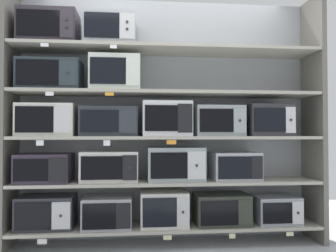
{
  "coord_description": "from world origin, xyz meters",
  "views": [
    {
      "loc": [
        -0.33,
        -3.38,
        1.08
      ],
      "look_at": [
        0.0,
        0.0,
        1.16
      ],
      "focal_mm": 36.92,
      "sensor_mm": 36.0,
      "label": 1
    }
  ],
  "objects": [
    {
      "name": "shelf_4",
      "position": [
        0.0,
        0.0,
        1.91
      ],
      "size": [
        2.95,
        0.45,
        0.03
      ],
      "primitive_type": "cube",
      "color": "#ADA899"
    },
    {
      "name": "microwave_17",
      "position": [
        -0.56,
        -0.0,
        2.08
      ],
      "size": [
        0.49,
        0.42,
        0.3
      ],
      "color": "#9FA4A8",
      "rests_on": "shelf_4"
    },
    {
      "name": "microwave_15",
      "position": [
        -0.52,
        -0.0,
        1.66
      ],
      "size": [
        0.48,
        0.36,
        0.34
      ],
      "color": "silver",
      "rests_on": "shelf_3"
    },
    {
      "name": "price_tag_6",
      "position": [
        0.01,
        -0.23,
        1.0
      ],
      "size": [
        0.09,
        0.0,
        0.04
      ],
      "primitive_type": "cube",
      "color": "orange"
    },
    {
      "name": "microwave_4",
      "position": [
        1.09,
        -0.0,
        0.32
      ],
      "size": [
        0.43,
        0.37,
        0.27
      ],
      "color": "#989DA7",
      "rests_on": "shelf_0"
    },
    {
      "name": "price_tag_3",
      "position": [
        1.14,
        -0.23,
        0.13
      ],
      "size": [
        0.07,
        0.0,
        0.04
      ],
      "primitive_type": "cube",
      "color": "beige"
    },
    {
      "name": "price_tag_0",
      "position": [
        -1.14,
        -0.23,
        0.13
      ],
      "size": [
        0.08,
        0.0,
        0.05
      ],
      "primitive_type": "cube",
      "color": "white"
    },
    {
      "name": "price_tag_2",
      "position": [
        0.58,
        -0.23,
        0.13
      ],
      "size": [
        0.06,
        0.0,
        0.04
      ],
      "primitive_type": "cube",
      "color": "beige"
    },
    {
      "name": "shelf_3",
      "position": [
        0.0,
        0.0,
        1.48
      ],
      "size": [
        2.95,
        0.45,
        0.03
      ],
      "primitive_type": "cube",
      "color": "#ADA899"
    },
    {
      "name": "microwave_2",
      "position": [
        -0.04,
        -0.0,
        0.35
      ],
      "size": [
        0.46,
        0.38,
        0.33
      ],
      "color": "silver",
      "rests_on": "shelf_0"
    },
    {
      "name": "microwave_9",
      "position": [
        -1.15,
        -0.0,
        1.21
      ],
      "size": [
        0.53,
        0.36,
        0.31
      ],
      "color": "silver",
      "rests_on": "shelf_2"
    },
    {
      "name": "microwave_10",
      "position": [
        -0.57,
        -0.0,
        1.2
      ],
      "size": [
        0.55,
        0.34,
        0.28
      ],
      "color": "#2D3239",
      "rests_on": "shelf_2"
    },
    {
      "name": "microwave_5",
      "position": [
        -1.17,
        -0.0,
        0.76
      ],
      "size": [
        0.49,
        0.42,
        0.27
      ],
      "color": "#312937",
      "rests_on": "shelf_1"
    },
    {
      "name": "upright_right",
      "position": [
        1.51,
        0.0,
        1.24
      ],
      "size": [
        0.05,
        0.45,
        2.48
      ],
      "primitive_type": "cube",
      "color": "#68645B",
      "rests_on": "ground"
    },
    {
      "name": "price_tag_4",
      "position": [
        -1.16,
        -0.23,
        1.0
      ],
      "size": [
        0.06,
        0.0,
        0.05
      ],
      "primitive_type": "cube",
      "color": "white"
    },
    {
      "name": "back_panel",
      "position": [
        0.0,
        0.24,
        1.24
      ],
      "size": [
        3.15,
        0.04,
        2.48
      ],
      "primitive_type": "cube",
      "color": "#9EA3A8",
      "rests_on": "ground"
    },
    {
      "name": "price_tag_7",
      "position": [
        -1.09,
        -0.23,
        1.44
      ],
      "size": [
        0.07,
        0.0,
        0.04
      ],
      "primitive_type": "cube",
      "color": "white"
    },
    {
      "name": "price_tag_8",
      "position": [
        -0.56,
        -0.23,
        1.44
      ],
      "size": [
        0.08,
        0.0,
        0.03
      ],
      "primitive_type": "cube",
      "color": "orange"
    },
    {
      "name": "microwave_8",
      "position": [
        0.67,
        -0.0,
        0.76
      ],
      "size": [
        0.46,
        0.37,
        0.27
      ],
      "color": "#B8B9C2",
      "rests_on": "shelf_1"
    },
    {
      "name": "price_tag_10",
      "position": [
        -0.52,
        -0.23,
        1.87
      ],
      "size": [
        0.06,
        0.0,
        0.03
      ],
      "primitive_type": "cube",
      "color": "white"
    },
    {
      "name": "microwave_11",
      "position": [
        -0.02,
        -0.0,
        1.22
      ],
      "size": [
        0.47,
        0.41,
        0.34
      ],
      "color": "silver",
      "rests_on": "shelf_2"
    },
    {
      "name": "microwave_3",
      "position": [
        0.53,
        -0.0,
        0.33
      ],
      "size": [
        0.52,
        0.39,
        0.3
      ],
      "color": "#30352B",
      "rests_on": "shelf_0"
    },
    {
      "name": "shelf_2",
      "position": [
        0.0,
        0.0,
        1.04
      ],
      "size": [
        2.95,
        0.45,
        0.03
      ],
      "primitive_type": "cube",
      "color": "#ADA899"
    },
    {
      "name": "microwave_16",
      "position": [
        -1.15,
        -0.0,
        2.09
      ],
      "size": [
        0.54,
        0.36,
        0.33
      ],
      "color": "#312B33",
      "rests_on": "shelf_4"
    },
    {
      "name": "microwave_7",
      "position": [
        0.07,
        -0.0,
        0.78
      ],
      "size": [
        0.55,
        0.39,
        0.33
      ],
      "color": "#96A2A4",
      "rests_on": "shelf_1"
    },
    {
      "name": "microwave_1",
      "position": [
        -0.58,
        -0.0,
        0.33
      ],
      "size": [
        0.46,
        0.41,
        0.29
      ],
      "color": "#9F9DA6",
      "rests_on": "shelf_0"
    },
    {
      "name": "microwave_12",
      "position": [
        0.5,
        -0.0,
        1.21
      ],
      "size": [
        0.48,
        0.37,
        0.3
      ],
      "color": "#98A2A2",
      "rests_on": "shelf_2"
    },
    {
      "name": "shelf_0",
      "position": [
        0.0,
        0.0,
        0.17
      ],
      "size": [
        2.95,
        0.45,
        0.03
      ],
      "primitive_type": "cube",
      "color": "#ADA899",
      "rests_on": "ground"
    },
    {
      "name": "shelf_1",
      "position": [
        0.0,
        0.0,
        0.61
      ],
      "size": [
        2.95,
        0.45,
        0.03
      ],
      "primitive_type": "cube",
      "color": "#ADA899"
    },
    {
      "name": "microwave_13",
      "position": [
        1.0,
        -0.0,
        1.21
      ],
      "size": [
        0.43,
        0.43,
        0.31
      ],
      "color": "#2E2C2F",
      "rests_on": "shelf_2"
    },
    {
      "name": "price_tag_1",
      "position": [
        -0.03,
        -0.23,
        0.13
      ],
      "size": [
        0.08,
        0.0,
        0.04
      ],
      "primitive_type": "cube",
      "color": "beige"
    },
    {
      "name": "upright_left",
      "position": [
        -1.51,
        0.0,
        1.24
      ],
      "size": [
        0.05,
        0.45,
        2.48
      ],
      "primitive_type": "cube",
      "color": "#68645B",
      "rests_on": "ground"
    },
    {
      "name": "microwave_14",
      "position": [
        -1.13,
        -0.0,
        1.64
      ],
      "size": [
        0.57,
        0.37,
        0.29
      ],
      "color": "#293439",
      "rests_on": "shelf_3"
    },
    {
      "name": "microwave_0",
      "position": [
        -1.16,
        -0.0,
        0.34
      ],
      "size": [
        0.52,
        0.35,
        0.31
      ],
      "color": "#2A2D34",
      "rests_on": "shelf_0"
    },
    {
      "name": "price_tag_5",
      "position": [
        -0.58,
        -0.23,
        1.0
      ],
      "size": [
        0.06,
        0.0,
        0.05
      ],
      "primitive_type": "cube",
      "color": "white"
    },
    {
      "name": "price_tag_9",
      "position": [
        -1.13,
        -0.23,
        1.87
      ],
      "size": [
        0.07,
        0.0,
        0.03
      ],
      "primitive_type": "cube",
      "color": "white"
    },
    {
      "name": "microwave_6",
      "position": [
        -0.57,
        -0.0,
        0.76
      ],
      "size": [
        0.54,
        0.34,
        0.29
      ],
      "color": "silver",
      "rests_on": "shelf_1"
    }
  ]
}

